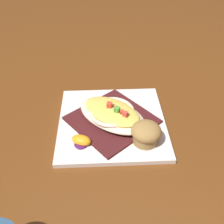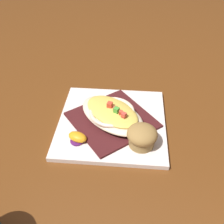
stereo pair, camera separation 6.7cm
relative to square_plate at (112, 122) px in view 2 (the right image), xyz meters
The scene contains 6 objects.
ground_plane 0.01m from the square_plate, ahead, with size 2.60×2.60×0.00m, color brown.
square_plate is the anchor object (origin of this frame).
folded_napkin 0.01m from the square_plate, ahead, with size 0.19×0.19×0.01m, color #441719.
gratin_dish 0.03m from the square_plate, 126.48° to the right, with size 0.20×0.22×0.05m.
muffin 0.11m from the square_plate, 127.89° to the right, with size 0.07×0.07×0.05m.
orange_garnish 0.11m from the square_plate, 142.02° to the left, with size 0.05×0.05×0.02m.
Camera 2 is at (-0.50, -0.11, 0.48)m, focal length 42.26 mm.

